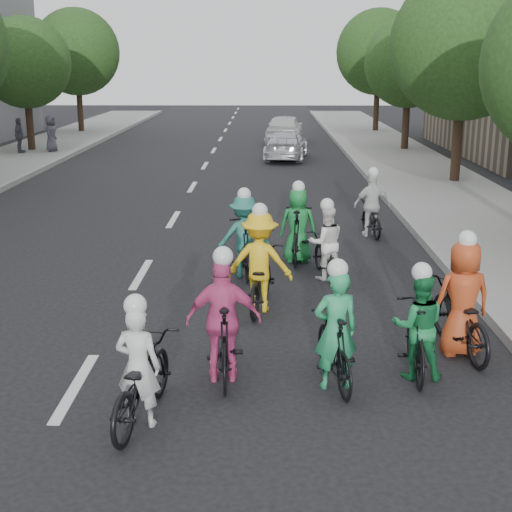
{
  "coord_description": "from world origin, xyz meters",
  "views": [
    {
      "loc": [
        2.43,
        -8.33,
        4.04
      ],
      "look_at": [
        2.28,
        2.74,
        1.0
      ],
      "focal_mm": 50.0,
      "sensor_mm": 36.0,
      "label": 1
    }
  ],
  "objects_px": {
    "cyclist_4": "(460,310)",
    "spectator_2": "(51,134)",
    "cyclist_5": "(335,341)",
    "follow_car_lead": "(286,145)",
    "cyclist_3": "(224,331)",
    "cyclist_6": "(326,250)",
    "spectator_1": "(19,136)",
    "cyclist_7": "(244,242)",
    "follow_car_trail": "(285,129)",
    "cyclist_0": "(140,378)",
    "cyclist_2": "(260,271)",
    "cyclist_1": "(417,333)",
    "cyclist_8": "(371,212)",
    "cyclist_9": "(298,231)"
  },
  "relations": [
    {
      "from": "cyclist_5",
      "to": "follow_car_trail",
      "type": "relative_size",
      "value": 0.4
    },
    {
      "from": "cyclist_6",
      "to": "cyclist_2",
      "type": "bearing_deg",
      "value": 44.77
    },
    {
      "from": "cyclist_9",
      "to": "cyclist_0",
      "type": "bearing_deg",
      "value": 79.15
    },
    {
      "from": "follow_car_lead",
      "to": "cyclist_4",
      "type": "bearing_deg",
      "value": 102.27
    },
    {
      "from": "cyclist_5",
      "to": "cyclist_7",
      "type": "relative_size",
      "value": 0.9
    },
    {
      "from": "cyclist_0",
      "to": "cyclist_6",
      "type": "distance_m",
      "value": 6.25
    },
    {
      "from": "cyclist_7",
      "to": "follow_car_trail",
      "type": "distance_m",
      "value": 23.21
    },
    {
      "from": "cyclist_0",
      "to": "cyclist_5",
      "type": "distance_m",
      "value": 2.52
    },
    {
      "from": "cyclist_1",
      "to": "cyclist_5",
      "type": "xyz_separation_m",
      "value": [
        -1.11,
        -0.32,
        -0.0
      ]
    },
    {
      "from": "cyclist_8",
      "to": "spectator_2",
      "type": "bearing_deg",
      "value": -58.54
    },
    {
      "from": "cyclist_3",
      "to": "spectator_1",
      "type": "xyz_separation_m",
      "value": [
        -10.21,
        22.48,
        0.24
      ]
    },
    {
      "from": "cyclist_3",
      "to": "cyclist_5",
      "type": "relative_size",
      "value": 1.06
    },
    {
      "from": "spectator_1",
      "to": "spectator_2",
      "type": "bearing_deg",
      "value": -67.93
    },
    {
      "from": "cyclist_6",
      "to": "follow_car_trail",
      "type": "bearing_deg",
      "value": -100.18
    },
    {
      "from": "cyclist_6",
      "to": "spectator_2",
      "type": "height_order",
      "value": "spectator_2"
    },
    {
      "from": "cyclist_2",
      "to": "cyclist_4",
      "type": "distance_m",
      "value": 3.38
    },
    {
      "from": "cyclist_3",
      "to": "cyclist_8",
      "type": "distance_m",
      "value": 8.56
    },
    {
      "from": "cyclist_0",
      "to": "cyclist_4",
      "type": "distance_m",
      "value": 4.69
    },
    {
      "from": "follow_car_lead",
      "to": "follow_car_trail",
      "type": "xyz_separation_m",
      "value": [
        0.09,
        6.17,
        0.15
      ]
    },
    {
      "from": "follow_car_lead",
      "to": "spectator_1",
      "type": "xyz_separation_m",
      "value": [
        -11.61,
        0.84,
        0.32
      ]
    },
    {
      "from": "cyclist_8",
      "to": "cyclist_7",
      "type": "bearing_deg",
      "value": 41.69
    },
    {
      "from": "spectator_2",
      "to": "cyclist_3",
      "type": "bearing_deg",
      "value": -157.38
    },
    {
      "from": "cyclist_4",
      "to": "cyclist_8",
      "type": "bearing_deg",
      "value": -96.9
    },
    {
      "from": "cyclist_0",
      "to": "cyclist_3",
      "type": "relative_size",
      "value": 1.07
    },
    {
      "from": "cyclist_3",
      "to": "cyclist_4",
      "type": "distance_m",
      "value": 3.42
    },
    {
      "from": "cyclist_2",
      "to": "cyclist_7",
      "type": "relative_size",
      "value": 1.04
    },
    {
      "from": "cyclist_8",
      "to": "cyclist_6",
      "type": "bearing_deg",
      "value": 61.23
    },
    {
      "from": "cyclist_2",
      "to": "cyclist_8",
      "type": "relative_size",
      "value": 1.19
    },
    {
      "from": "cyclist_3",
      "to": "spectator_2",
      "type": "height_order",
      "value": "cyclist_3"
    },
    {
      "from": "cyclist_2",
      "to": "follow_car_trail",
      "type": "xyz_separation_m",
      "value": [
        1.05,
        25.09,
        0.06
      ]
    },
    {
      "from": "follow_car_lead",
      "to": "spectator_1",
      "type": "bearing_deg",
      "value": 2.9
    },
    {
      "from": "spectator_1",
      "to": "cyclist_8",
      "type": "bearing_deg",
      "value": -137.06
    },
    {
      "from": "cyclist_8",
      "to": "follow_car_lead",
      "type": "relative_size",
      "value": 0.41
    },
    {
      "from": "cyclist_3",
      "to": "cyclist_8",
      "type": "height_order",
      "value": "cyclist_3"
    },
    {
      "from": "cyclist_5",
      "to": "follow_car_lead",
      "type": "height_order",
      "value": "cyclist_5"
    },
    {
      "from": "cyclist_2",
      "to": "spectator_1",
      "type": "relative_size",
      "value": 1.31
    },
    {
      "from": "cyclist_7",
      "to": "spectator_1",
      "type": "height_order",
      "value": "cyclist_7"
    },
    {
      "from": "cyclist_7",
      "to": "spectator_2",
      "type": "height_order",
      "value": "cyclist_7"
    },
    {
      "from": "cyclist_0",
      "to": "cyclist_1",
      "type": "relative_size",
      "value": 1.13
    },
    {
      "from": "cyclist_7",
      "to": "cyclist_8",
      "type": "relative_size",
      "value": 1.15
    },
    {
      "from": "cyclist_6",
      "to": "cyclist_9",
      "type": "height_order",
      "value": "cyclist_9"
    },
    {
      "from": "cyclist_3",
      "to": "spectator_1",
      "type": "relative_size",
      "value": 1.2
    },
    {
      "from": "spectator_1",
      "to": "cyclist_0",
      "type": "bearing_deg",
      "value": -158.06
    },
    {
      "from": "cyclist_4",
      "to": "spectator_2",
      "type": "xyz_separation_m",
      "value": [
        -12.26,
        22.06,
        0.31
      ]
    },
    {
      "from": "cyclist_6",
      "to": "spectator_1",
      "type": "bearing_deg",
      "value": -67.16
    },
    {
      "from": "follow_car_lead",
      "to": "cyclist_2",
      "type": "bearing_deg",
      "value": 94.13
    },
    {
      "from": "cyclist_7",
      "to": "follow_car_trail",
      "type": "relative_size",
      "value": 0.44
    },
    {
      "from": "cyclist_0",
      "to": "cyclist_6",
      "type": "xyz_separation_m",
      "value": [
        2.58,
        5.69,
        0.01
      ]
    },
    {
      "from": "cyclist_4",
      "to": "follow_car_trail",
      "type": "distance_m",
      "value": 26.96
    },
    {
      "from": "cyclist_4",
      "to": "cyclist_7",
      "type": "xyz_separation_m",
      "value": [
        -3.17,
        3.72,
        0.05
      ]
    }
  ]
}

